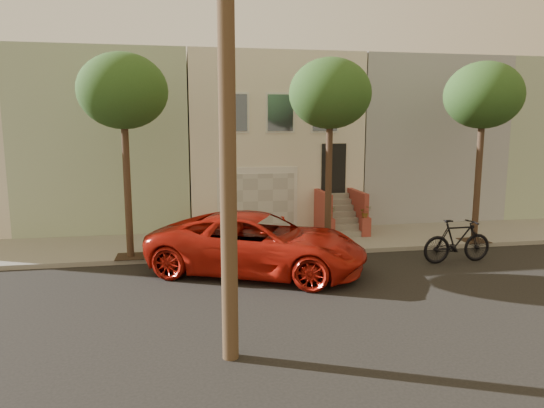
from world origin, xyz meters
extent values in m
plane|color=black|center=(0.00, 0.00, 0.00)|extent=(90.00, 90.00, 0.00)
cube|color=gray|center=(0.00, 5.35, 0.07)|extent=(40.00, 3.70, 0.15)
cube|color=beige|center=(0.00, 11.20, 3.65)|extent=(7.00, 8.00, 7.00)
cube|color=#98AD8B|center=(-6.80, 11.20, 3.65)|extent=(6.50, 8.00, 7.00)
cube|color=gray|center=(6.80, 11.20, 3.65)|extent=(6.50, 8.00, 7.00)
cube|color=#98AD8B|center=(13.30, 11.20, 3.65)|extent=(6.50, 8.00, 7.00)
cube|color=silver|center=(-0.90, 7.22, 1.40)|extent=(3.20, 0.12, 2.50)
cube|color=#B9B9B4|center=(-0.90, 7.16, 1.30)|extent=(2.90, 0.06, 2.20)
cube|color=gray|center=(-0.90, 5.35, 0.16)|extent=(3.20, 3.70, 0.02)
cube|color=brown|center=(-3.10, 6.90, 0.37)|extent=(1.40, 0.45, 0.44)
cube|color=black|center=(2.20, 7.17, 2.55)|extent=(1.00, 0.06, 2.00)
cube|color=#3F4751|center=(-1.80, 7.17, 4.75)|extent=(1.00, 0.06, 1.40)
cube|color=silver|center=(-1.80, 7.19, 4.75)|extent=(1.15, 0.05, 1.55)
cube|color=#3F4751|center=(0.00, 7.17, 4.75)|extent=(1.00, 0.06, 1.40)
cube|color=silver|center=(0.00, 7.19, 4.75)|extent=(1.15, 0.05, 1.55)
cube|color=#3F4751|center=(1.80, 7.17, 4.75)|extent=(1.00, 0.06, 1.40)
cube|color=silver|center=(1.80, 7.19, 4.75)|extent=(1.15, 0.05, 1.55)
cube|color=gray|center=(2.20, 5.38, 0.25)|extent=(1.20, 0.28, 0.20)
cube|color=gray|center=(2.20, 5.66, 0.45)|extent=(1.20, 0.28, 0.20)
cube|color=gray|center=(2.20, 5.94, 0.65)|extent=(1.20, 0.28, 0.20)
cube|color=gray|center=(2.20, 6.22, 0.85)|extent=(1.20, 0.28, 0.20)
cube|color=gray|center=(2.20, 6.50, 1.05)|extent=(1.20, 0.28, 0.20)
cube|color=gray|center=(2.20, 6.78, 1.25)|extent=(1.20, 0.28, 0.20)
cube|color=gray|center=(2.20, 7.06, 1.45)|extent=(1.20, 0.28, 0.20)
cube|color=brown|center=(1.50, 6.22, 0.95)|extent=(0.18, 1.96, 1.60)
cube|color=brown|center=(2.90, 6.22, 0.95)|extent=(0.18, 1.96, 1.60)
cube|color=brown|center=(1.50, 5.34, 0.50)|extent=(0.35, 0.35, 0.70)
imported|color=#244819|center=(1.50, 5.34, 1.07)|extent=(0.40, 0.35, 0.45)
cube|color=brown|center=(2.90, 5.34, 0.50)|extent=(0.35, 0.35, 0.70)
imported|color=#244819|center=(2.90, 5.34, 1.07)|extent=(0.41, 0.35, 0.45)
cube|color=#2D2116|center=(-5.50, 3.90, 0.15)|extent=(0.90, 0.90, 0.02)
cylinder|color=#342317|center=(-5.50, 3.90, 2.25)|extent=(0.22, 0.22, 4.20)
ellipsoid|color=#244819|center=(-5.50, 3.90, 5.30)|extent=(2.70, 2.57, 2.29)
cube|color=#2D2116|center=(1.00, 3.90, 0.15)|extent=(0.90, 0.90, 0.02)
cylinder|color=#342317|center=(1.00, 3.90, 2.25)|extent=(0.22, 0.22, 4.20)
ellipsoid|color=#244819|center=(1.00, 3.90, 5.30)|extent=(2.70, 2.57, 2.29)
cube|color=#2D2116|center=(6.50, 3.90, 0.15)|extent=(0.90, 0.90, 0.02)
cylinder|color=#342317|center=(6.50, 3.90, 2.25)|extent=(0.22, 0.22, 4.20)
ellipsoid|color=#244819|center=(6.50, 3.90, 5.30)|extent=(2.70, 2.57, 2.29)
cylinder|color=#463120|center=(-3.00, -3.20, 5.00)|extent=(0.30, 0.30, 10.00)
imported|color=#B2190E|center=(-1.69, 1.99, 0.88)|extent=(6.94, 5.26, 1.75)
imported|color=black|center=(4.62, 1.90, 0.69)|extent=(2.33, 0.75, 1.39)
camera|label=1|loc=(-3.77, -11.74, 4.29)|focal=32.28mm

